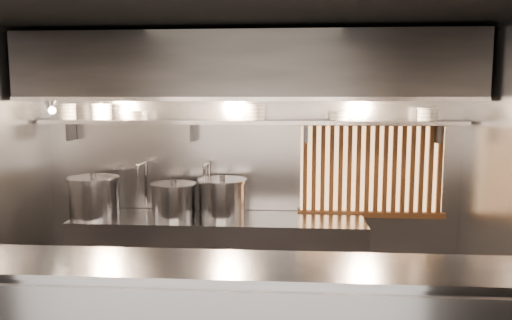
# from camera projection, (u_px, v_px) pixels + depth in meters

# --- Properties ---
(ceiling) EXTENTS (4.50, 4.50, 0.00)m
(ceiling) POSITION_uv_depth(u_px,v_px,m) (233.00, 9.00, 3.78)
(ceiling) COLOR black
(ceiling) RESTS_ON wall_back
(wall_back) EXTENTS (4.50, 0.00, 4.50)m
(wall_back) POSITION_uv_depth(u_px,v_px,m) (250.00, 165.00, 5.43)
(wall_back) COLOR gray
(wall_back) RESTS_ON floor
(cooking_bench) EXTENTS (3.00, 0.70, 0.90)m
(cooking_bench) POSITION_uv_depth(u_px,v_px,m) (219.00, 260.00, 5.21)
(cooking_bench) COLOR #9F9FA4
(cooking_bench) RESTS_ON floor
(bowl_shelf) EXTENTS (4.40, 0.34, 0.04)m
(bowl_shelf) POSITION_uv_depth(u_px,v_px,m) (249.00, 122.00, 5.20)
(bowl_shelf) COLOR #9F9FA4
(bowl_shelf) RESTS_ON wall_back
(exhaust_hood) EXTENTS (4.40, 0.81, 0.65)m
(exhaust_hood) POSITION_uv_depth(u_px,v_px,m) (246.00, 68.00, 4.91)
(exhaust_hood) COLOR #2D2D30
(exhaust_hood) RESTS_ON ceiling
(wood_screen) EXTENTS (1.56, 0.09, 1.04)m
(wood_screen) POSITION_uv_depth(u_px,v_px,m) (371.00, 169.00, 5.29)
(wood_screen) COLOR #FFBC72
(wood_screen) RESTS_ON wall_back
(faucet_left) EXTENTS (0.04, 0.30, 0.50)m
(faucet_left) POSITION_uv_depth(u_px,v_px,m) (143.00, 174.00, 5.40)
(faucet_left) COLOR silver
(faucet_left) RESTS_ON wall_back
(faucet_right) EXTENTS (0.04, 0.30, 0.50)m
(faucet_right) POSITION_uv_depth(u_px,v_px,m) (207.00, 175.00, 5.35)
(faucet_right) COLOR silver
(faucet_right) RESTS_ON wall_back
(heat_lamp) EXTENTS (0.25, 0.35, 0.20)m
(heat_lamp) POSITION_uv_depth(u_px,v_px,m) (50.00, 104.00, 4.85)
(heat_lamp) COLOR #9F9FA4
(heat_lamp) RESTS_ON exhaust_hood
(pendant_bulb) EXTENTS (0.09, 0.09, 0.19)m
(pendant_bulb) POSITION_uv_depth(u_px,v_px,m) (238.00, 115.00, 5.07)
(pendant_bulb) COLOR #2D2D30
(pendant_bulb) RESTS_ON exhaust_hood
(stock_pot_left) EXTENTS (0.57, 0.57, 0.46)m
(stock_pot_left) POSITION_uv_depth(u_px,v_px,m) (94.00, 197.00, 5.18)
(stock_pot_left) COLOR #9F9FA4
(stock_pot_left) RESTS_ON cooking_bench
(stock_pot_mid) EXTENTS (0.54, 0.54, 0.40)m
(stock_pot_mid) POSITION_uv_depth(u_px,v_px,m) (174.00, 200.00, 5.16)
(stock_pot_mid) COLOR #9F9FA4
(stock_pot_mid) RESTS_ON cooking_bench
(stock_pot_right) EXTENTS (0.65, 0.65, 0.44)m
(stock_pot_right) POSITION_uv_depth(u_px,v_px,m) (222.00, 198.00, 5.16)
(stock_pot_right) COLOR #9F9FA4
(stock_pot_right) RESTS_ON cooking_bench
(bowl_stack_0) EXTENTS (0.20, 0.20, 0.17)m
(bowl_stack_0) POSITION_uv_depth(u_px,v_px,m) (67.00, 112.00, 5.32)
(bowl_stack_0) COLOR silver
(bowl_stack_0) RESTS_ON bowl_shelf
(bowl_stack_1) EXTENTS (0.22, 0.22, 0.17)m
(bowl_stack_1) POSITION_uv_depth(u_px,v_px,m) (102.00, 112.00, 5.30)
(bowl_stack_1) COLOR silver
(bowl_stack_1) RESTS_ON bowl_shelf
(bowl_stack_2) EXTENTS (0.22, 0.22, 0.09)m
(bowl_stack_2) POSITION_uv_depth(u_px,v_px,m) (138.00, 115.00, 5.27)
(bowl_stack_2) COLOR silver
(bowl_stack_2) RESTS_ON bowl_shelf
(bowl_stack_3) EXTENTS (0.24, 0.24, 0.17)m
(bowl_stack_3) POSITION_uv_depth(u_px,v_px,m) (254.00, 112.00, 5.18)
(bowl_stack_3) COLOR silver
(bowl_stack_3) RESTS_ON bowl_shelf
(bowl_stack_4) EXTENTS (0.22, 0.22, 0.09)m
(bowl_stack_4) POSITION_uv_depth(u_px,v_px,m) (340.00, 116.00, 5.12)
(bowl_stack_4) COLOR silver
(bowl_stack_4) RESTS_ON bowl_shelf
(bowl_stack_5) EXTENTS (0.21, 0.21, 0.13)m
(bowl_stack_5) POSITION_uv_depth(u_px,v_px,m) (427.00, 114.00, 5.05)
(bowl_stack_5) COLOR silver
(bowl_stack_5) RESTS_ON bowl_shelf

